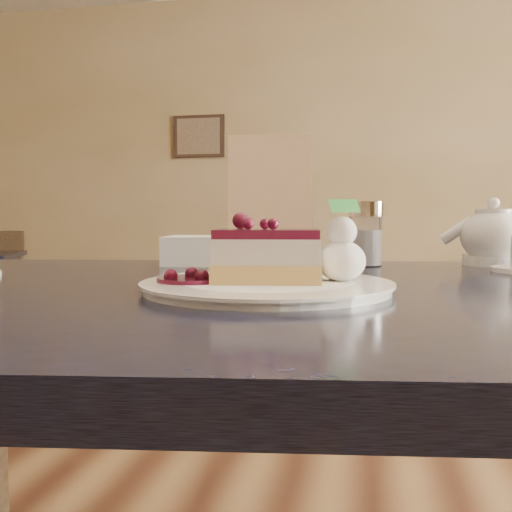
% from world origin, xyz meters
% --- Properties ---
extents(main_table, '(1.45, 1.07, 0.84)m').
position_xyz_m(main_table, '(-0.02, 0.42, 0.75)').
color(main_table, '#1C1E38').
rests_on(main_table, ground).
extents(dessert_plate, '(0.31, 0.31, 0.01)m').
position_xyz_m(dessert_plate, '(-0.01, 0.37, 0.85)').
color(dessert_plate, white).
rests_on(dessert_plate, main_table).
extents(cheesecake_slice, '(0.15, 0.11, 0.07)m').
position_xyz_m(cheesecake_slice, '(-0.01, 0.37, 0.88)').
color(cheesecake_slice, tan).
rests_on(cheesecake_slice, dessert_plate).
extents(whipped_cream, '(0.06, 0.06, 0.05)m').
position_xyz_m(whipped_cream, '(0.08, 0.39, 0.88)').
color(whipped_cream, white).
rests_on(whipped_cream, dessert_plate).
extents(berry_sauce, '(0.09, 0.09, 0.01)m').
position_xyz_m(berry_sauce, '(-0.10, 0.35, 0.85)').
color(berry_sauce, '#45051F').
rests_on(berry_sauce, dessert_plate).
extents(tea_set, '(0.22, 0.26, 0.12)m').
position_xyz_m(tea_set, '(0.36, 0.81, 0.89)').
color(tea_set, white).
rests_on(tea_set, main_table).
extents(menu_card, '(0.16, 0.06, 0.25)m').
position_xyz_m(menu_card, '(-0.07, 0.72, 0.96)').
color(menu_card, '#F9DCBB').
rests_on(menu_card, main_table).
extents(sugar_shaker, '(0.07, 0.07, 0.12)m').
position_xyz_m(sugar_shaker, '(0.11, 0.76, 0.90)').
color(sugar_shaker, white).
rests_on(sugar_shaker, main_table).
extents(napkin_stack, '(0.15, 0.15, 0.06)m').
position_xyz_m(napkin_stack, '(-0.21, 0.74, 0.87)').
color(napkin_stack, white).
rests_on(napkin_stack, main_table).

